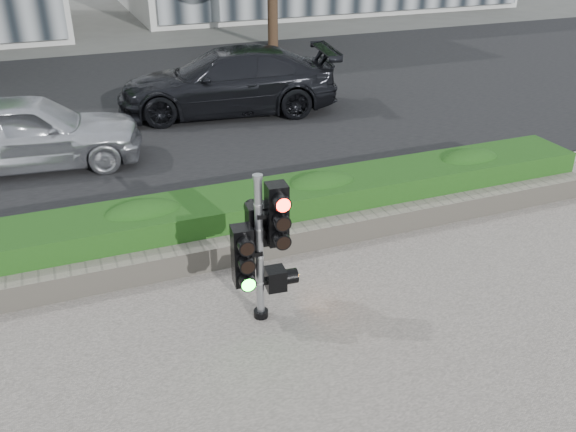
# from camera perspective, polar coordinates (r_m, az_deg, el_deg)

# --- Properties ---
(ground) EXTENTS (120.00, 120.00, 0.00)m
(ground) POSITION_cam_1_polar(r_m,az_deg,el_deg) (7.10, 0.51, -11.64)
(ground) COLOR #51514C
(ground) RESTS_ON ground
(road) EXTENTS (60.00, 13.00, 0.02)m
(road) POSITION_cam_1_polar(r_m,az_deg,el_deg) (15.91, -13.36, 10.10)
(road) COLOR black
(road) RESTS_ON ground
(curb) EXTENTS (60.00, 0.25, 0.12)m
(curb) POSITION_cam_1_polar(r_m,az_deg,el_deg) (9.60, -6.56, -0.31)
(curb) COLOR gray
(curb) RESTS_ON ground
(stone_wall) EXTENTS (12.00, 0.32, 0.34)m
(stone_wall) POSITION_cam_1_polar(r_m,az_deg,el_deg) (8.48, -4.32, -3.07)
(stone_wall) COLOR gray
(stone_wall) RESTS_ON sidewalk
(hedge) EXTENTS (12.00, 1.00, 0.68)m
(hedge) POSITION_cam_1_polar(r_m,az_deg,el_deg) (8.94, -5.63, -0.18)
(hedge) COLOR #337825
(hedge) RESTS_ON sidewalk
(traffic_signal) EXTENTS (0.65, 0.49, 1.85)m
(traffic_signal) POSITION_cam_1_polar(r_m,az_deg,el_deg) (6.91, -2.57, -2.35)
(traffic_signal) COLOR black
(traffic_signal) RESTS_ON sidewalk
(car_silver) EXTENTS (4.23, 2.09, 1.39)m
(car_silver) POSITION_cam_1_polar(r_m,az_deg,el_deg) (12.36, -23.14, 7.26)
(car_silver) COLOR silver
(car_silver) RESTS_ON road
(car_dark) EXTENTS (5.41, 2.91, 1.49)m
(car_dark) POSITION_cam_1_polar(r_m,az_deg,el_deg) (14.76, -5.69, 12.44)
(car_dark) COLOR black
(car_dark) RESTS_ON road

